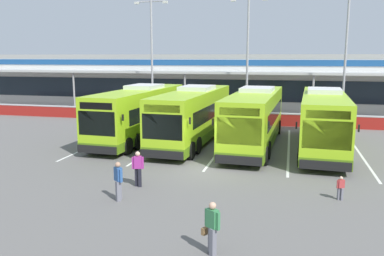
% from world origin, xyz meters
% --- Properties ---
extents(ground_plane, '(200.00, 200.00, 0.00)m').
position_xyz_m(ground_plane, '(0.00, 0.00, 0.00)').
color(ground_plane, '#605E5B').
extents(terminal_building, '(70.00, 13.00, 6.00)m').
position_xyz_m(terminal_building, '(-0.00, 26.91, 3.01)').
color(terminal_building, silver).
rests_on(terminal_building, ground).
extents(red_barrier_wall, '(60.00, 0.40, 1.10)m').
position_xyz_m(red_barrier_wall, '(0.00, 14.50, 0.56)').
color(red_barrier_wall, maroon).
rests_on(red_barrier_wall, ground).
extents(coach_bus_leftmost, '(3.33, 12.25, 3.78)m').
position_xyz_m(coach_bus_leftmost, '(-6.17, 6.67, 1.79)').
color(coach_bus_leftmost, '#9ED11E').
rests_on(coach_bus_leftmost, ground).
extents(coach_bus_left_centre, '(3.33, 12.25, 3.78)m').
position_xyz_m(coach_bus_left_centre, '(-2.21, 6.46, 1.79)').
color(coach_bus_left_centre, '#9ED11E').
rests_on(coach_bus_left_centre, ground).
extents(coach_bus_centre, '(3.33, 12.25, 3.78)m').
position_xyz_m(coach_bus_centre, '(1.97, 6.23, 1.79)').
color(coach_bus_centre, '#9ED11E').
rests_on(coach_bus_centre, ground).
extents(coach_bus_right_centre, '(3.33, 12.25, 3.78)m').
position_xyz_m(coach_bus_right_centre, '(6.23, 6.22, 1.79)').
color(coach_bus_right_centre, '#9ED11E').
rests_on(coach_bus_right_centre, ground).
extents(bay_stripe_far_west, '(0.14, 13.00, 0.01)m').
position_xyz_m(bay_stripe_far_west, '(-8.40, 6.00, 0.00)').
color(bay_stripe_far_west, silver).
rests_on(bay_stripe_far_west, ground).
extents(bay_stripe_west, '(0.14, 13.00, 0.01)m').
position_xyz_m(bay_stripe_west, '(-4.20, 6.00, 0.00)').
color(bay_stripe_west, silver).
rests_on(bay_stripe_west, ground).
extents(bay_stripe_mid_west, '(0.14, 13.00, 0.01)m').
position_xyz_m(bay_stripe_mid_west, '(0.00, 6.00, 0.00)').
color(bay_stripe_mid_west, silver).
rests_on(bay_stripe_mid_west, ground).
extents(bay_stripe_centre, '(0.14, 13.00, 0.01)m').
position_xyz_m(bay_stripe_centre, '(4.20, 6.00, 0.00)').
color(bay_stripe_centre, silver).
rests_on(bay_stripe_centre, ground).
extents(bay_stripe_mid_east, '(0.14, 13.00, 0.01)m').
position_xyz_m(bay_stripe_mid_east, '(8.40, 6.00, 0.00)').
color(bay_stripe_mid_east, silver).
rests_on(bay_stripe_mid_east, ground).
extents(pedestrian_with_handbag, '(0.61, 0.53, 1.62)m').
position_xyz_m(pedestrian_with_handbag, '(2.08, -8.87, 0.86)').
color(pedestrian_with_handbag, slate).
rests_on(pedestrian_with_handbag, ground).
extents(pedestrian_in_dark_coat, '(0.48, 0.42, 1.62)m').
position_xyz_m(pedestrian_in_dark_coat, '(-2.47, -5.36, 0.87)').
color(pedestrian_in_dark_coat, slate).
rests_on(pedestrian_in_dark_coat, ground).
extents(pedestrian_child, '(0.33, 0.21, 1.00)m').
position_xyz_m(pedestrian_child, '(6.31, -3.15, 0.54)').
color(pedestrian_child, slate).
rests_on(pedestrian_child, ground).
extents(pedestrian_approaching_bus, '(0.54, 0.31, 1.62)m').
position_xyz_m(pedestrian_approaching_bus, '(-2.36, -3.46, 0.87)').
color(pedestrian_approaching_bus, black).
rests_on(pedestrian_approaching_bus, ground).
extents(lamp_post_west, '(3.24, 0.28, 11.00)m').
position_xyz_m(lamp_post_west, '(-8.88, 17.16, 6.29)').
color(lamp_post_west, '#9E9EA3').
rests_on(lamp_post_west, ground).
extents(lamp_post_centre, '(3.24, 0.28, 11.00)m').
position_xyz_m(lamp_post_centre, '(0.22, 17.36, 6.29)').
color(lamp_post_centre, '#9E9EA3').
rests_on(lamp_post_centre, ground).
extents(lamp_post_east, '(3.24, 0.28, 11.00)m').
position_xyz_m(lamp_post_east, '(8.56, 16.80, 6.29)').
color(lamp_post_east, '#9E9EA3').
rests_on(lamp_post_east, ground).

